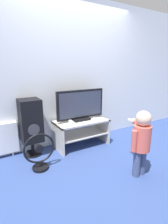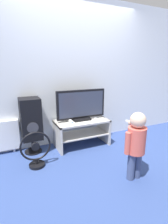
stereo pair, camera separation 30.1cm
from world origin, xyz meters
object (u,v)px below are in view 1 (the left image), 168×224
at_px(television, 81,106).
at_px(speaker_tower, 31,121).
at_px(child, 141,138).
at_px(floor_fan, 40,154).
at_px(remote_primary, 96,119).
at_px(game_console, 71,122).

height_order(television, speaker_tower, television).
height_order(child, speaker_tower, speaker_tower).
relative_size(child, floor_fan, 1.66).
xyz_separation_m(television, remote_primary, (0.27, -0.10, -0.26)).
distance_m(child, floor_fan, 1.40).
height_order(television, floor_fan, television).
distance_m(television, speaker_tower, 0.89).
relative_size(television, child, 1.01).
xyz_separation_m(game_console, child, (0.45, -1.15, 0.02)).
relative_size(television, game_console, 5.12).
xyz_separation_m(remote_primary, speaker_tower, (-1.14, 0.18, 0.08)).
bearing_deg(remote_primary, game_console, 173.92).
bearing_deg(speaker_tower, television, -5.22).
bearing_deg(remote_primary, television, 158.79).
relative_size(remote_primary, floor_fan, 0.25).
bearing_deg(child, floor_fan, 144.34).
distance_m(game_console, child, 1.24).
relative_size(television, speaker_tower, 0.96).
xyz_separation_m(remote_primary, floor_fan, (-1.16, -0.30, -0.25)).
xyz_separation_m(television, floor_fan, (-0.89, -0.40, -0.51)).
bearing_deg(speaker_tower, game_console, -11.58).
relative_size(speaker_tower, floor_fan, 1.74).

